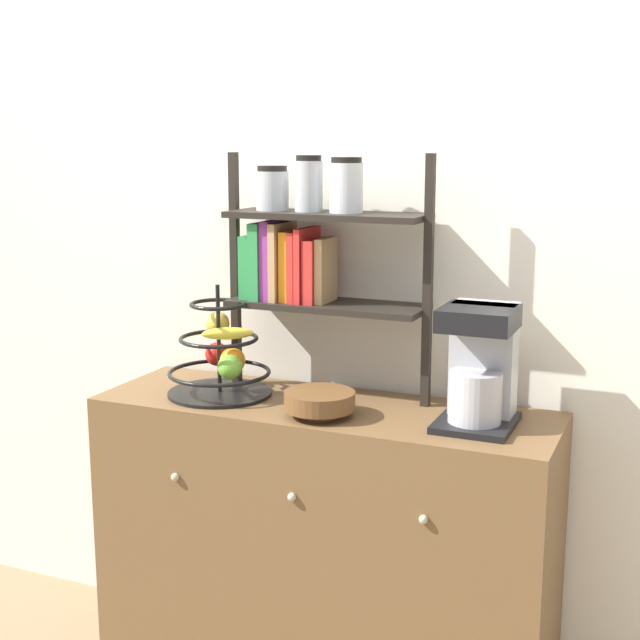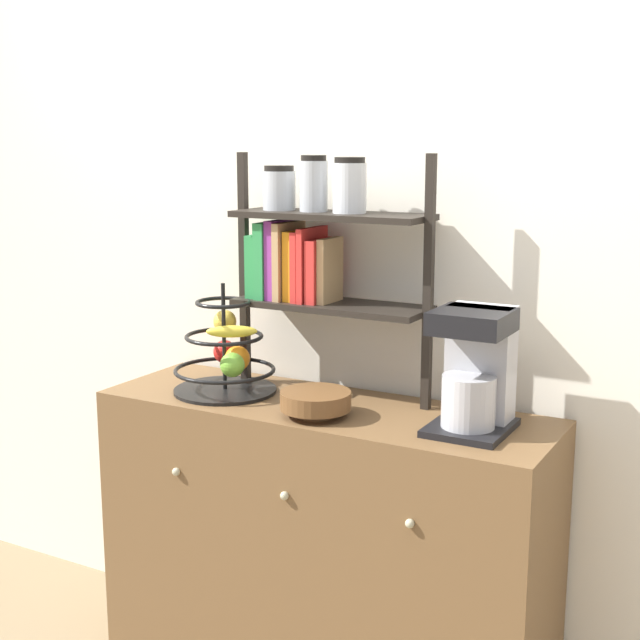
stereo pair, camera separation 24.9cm
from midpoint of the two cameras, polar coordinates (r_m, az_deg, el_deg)
name	(u,v)px [view 1 (the left image)]	position (r m, az deg, el deg)	size (l,w,h in m)	color
wall_back	(357,251)	(2.69, -0.29, 4.39)	(7.00, 0.05, 2.60)	silver
sideboard	(323,550)	(2.71, -2.50, -14.55)	(1.33, 0.44, 0.89)	brown
coffee_maker	(480,366)	(2.36, 7.25, -2.95)	(0.20, 0.23, 0.32)	black
fruit_stand	(221,359)	(2.66, -9.02, -2.51)	(0.31, 0.31, 0.33)	black
wooden_bowl	(320,402)	(2.44, -2.97, -5.28)	(0.20, 0.20, 0.07)	brown
shelf_hutch	(305,246)	(2.60, -3.71, 4.72)	(0.63, 0.20, 0.71)	black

